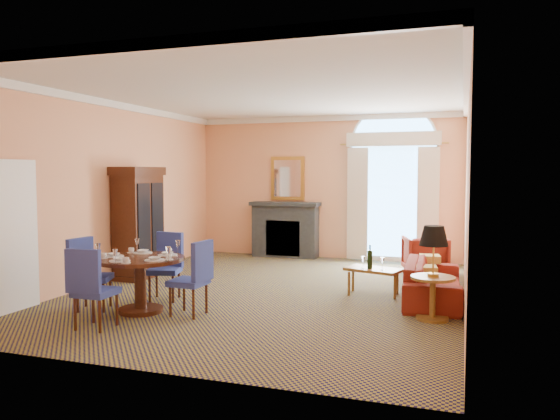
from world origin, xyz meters
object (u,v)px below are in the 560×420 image
(dining_table, at_px, (140,271))
(side_table, at_px, (433,261))
(sofa, at_px, (433,281))
(armchair, at_px, (425,255))
(armoire, at_px, (138,224))
(coffee_table, at_px, (373,269))

(dining_table, xyz_separation_m, side_table, (3.87, 0.89, 0.21))
(sofa, height_order, armchair, armchair)
(armchair, xyz_separation_m, side_table, (0.32, -3.34, 0.43))
(armoire, height_order, side_table, armoire)
(armchair, height_order, side_table, side_table)
(dining_table, relative_size, sofa, 0.60)
(dining_table, distance_m, sofa, 4.32)
(armoire, relative_size, side_table, 1.67)
(armchair, bearing_deg, armoire, 5.71)
(armchair, relative_size, side_table, 0.65)
(armoire, relative_size, sofa, 0.99)
(coffee_table, bearing_deg, armoire, -164.51)
(armoire, bearing_deg, side_table, -13.71)
(sofa, distance_m, armchair, 2.25)
(armchair, xyz_separation_m, coffee_table, (-0.65, -2.14, 0.05))
(dining_table, height_order, coffee_table, dining_table)
(armoire, distance_m, sofa, 5.32)
(armchair, distance_m, side_table, 3.38)
(sofa, distance_m, side_table, 1.21)
(armoire, distance_m, side_table, 5.48)
(armoire, height_order, dining_table, armoire)
(sofa, height_order, coffee_table, coffee_table)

